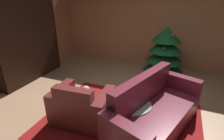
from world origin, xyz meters
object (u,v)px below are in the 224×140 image
at_px(coffee_table, 132,106).
at_px(book_stack_on_table, 130,99).
at_px(bookshelf_unit, 31,40).
at_px(bottle_on_table, 128,92).
at_px(decorated_tree, 165,53).
at_px(couch_red, 154,113).
at_px(armchair_red, 82,108).

bearing_deg(coffee_table, book_stack_on_table, 155.90).
xyz_separation_m(bookshelf_unit, bottle_on_table, (2.89, -0.80, -0.47)).
xyz_separation_m(bottle_on_table, decorated_tree, (0.37, 2.13, 0.14)).
bearing_deg(bookshelf_unit, bottle_on_table, -15.43).
distance_m(couch_red, coffee_table, 0.38).
relative_size(coffee_table, decorated_tree, 0.48).
xyz_separation_m(coffee_table, bottle_on_table, (-0.12, 0.13, 0.16)).
distance_m(bookshelf_unit, couch_red, 3.57).
bearing_deg(book_stack_on_table, couch_red, 2.21).
xyz_separation_m(couch_red, coffee_table, (-0.38, -0.04, 0.07)).
bearing_deg(bookshelf_unit, coffee_table, -17.15).
bearing_deg(couch_red, bookshelf_unit, 165.22).
relative_size(bookshelf_unit, couch_red, 0.99).
relative_size(couch_red, decorated_tree, 1.53).
bearing_deg(decorated_tree, bottle_on_table, -99.84).
height_order(bookshelf_unit, armchair_red, bookshelf_unit).
height_order(bookshelf_unit, bottle_on_table, bookshelf_unit).
relative_size(couch_red, bottle_on_table, 6.94).
bearing_deg(coffee_table, decorated_tree, 83.68).
bearing_deg(couch_red, bottle_on_table, 169.12).
distance_m(bookshelf_unit, bottle_on_table, 3.04).
distance_m(armchair_red, coffee_table, 0.86).
height_order(bookshelf_unit, book_stack_on_table, bookshelf_unit).
bearing_deg(armchair_red, coffee_table, 17.04).
bearing_deg(bottle_on_table, armchair_red, -151.36).
distance_m(armchair_red, decorated_tree, 2.76).
distance_m(bookshelf_unit, armchair_red, 2.60).
bearing_deg(decorated_tree, book_stack_on_table, -97.47).
bearing_deg(couch_red, book_stack_on_table, -177.79).
bearing_deg(book_stack_on_table, armchair_red, -160.76).
height_order(couch_red, bottle_on_table, couch_red).
distance_m(armchair_red, book_stack_on_table, 0.84).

